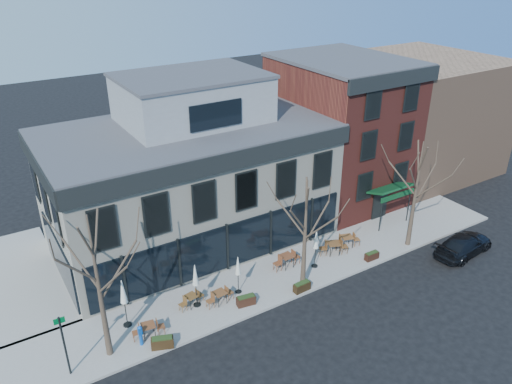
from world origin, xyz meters
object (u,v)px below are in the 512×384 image
parked_sedan (464,244)px  umbrella_0 (123,294)px  cafe_set_0 (148,329)px  call_box (140,335)px

parked_sedan → umbrella_0: (-21.46, 4.85, 1.52)m
cafe_set_0 → umbrella_0: umbrella_0 is taller
call_box → cafe_set_0: 0.69m
parked_sedan → call_box: 21.55m
cafe_set_0 → umbrella_0: (-0.68, 1.42, 1.60)m
call_box → cafe_set_0: (0.56, 0.37, -0.18)m
cafe_set_0 → umbrella_0: size_ratio=0.60×
call_box → cafe_set_0: size_ratio=0.69×
cafe_set_0 → umbrella_0: 2.25m
parked_sedan → umbrella_0: 22.05m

